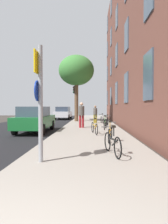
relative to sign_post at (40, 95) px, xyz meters
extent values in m
plane|color=#332D28|center=(-2.11, 10.89, -1.92)|extent=(41.80, 41.80, 0.00)
cube|color=black|center=(-4.21, 10.89, -1.92)|extent=(7.00, 38.00, 0.01)
cube|color=gray|center=(1.39, 10.89, -1.86)|extent=(4.20, 38.00, 0.12)
cube|color=brown|center=(3.99, 10.39, 5.35)|extent=(0.50, 27.00, 14.55)
cube|color=#384756|center=(3.71, 2.89, 0.94)|extent=(0.06, 1.29, 1.97)
cube|color=#384756|center=(3.71, 7.89, 0.94)|extent=(0.06, 1.29, 1.97)
cube|color=#384756|center=(3.71, 12.89, 0.94)|extent=(0.06, 1.29, 1.97)
cube|color=#384756|center=(3.71, 17.89, 0.94)|extent=(0.06, 1.29, 1.97)
cube|color=#384756|center=(3.71, 22.89, 0.94)|extent=(0.06, 1.29, 1.97)
cube|color=#384756|center=(3.71, 7.89, 4.33)|extent=(0.06, 1.29, 1.97)
cube|color=#384756|center=(3.71, 12.89, 4.33)|extent=(0.06, 1.29, 1.97)
cube|color=#384756|center=(3.71, 17.89, 4.33)|extent=(0.06, 1.29, 1.97)
cube|color=#384756|center=(3.71, 22.89, 4.33)|extent=(0.06, 1.29, 1.97)
cube|color=#384756|center=(3.71, 12.89, 7.72)|extent=(0.06, 1.29, 1.97)
cube|color=#384756|center=(3.71, 17.89, 7.72)|extent=(0.06, 1.29, 1.97)
cube|color=#384756|center=(3.71, 22.89, 7.72)|extent=(0.06, 1.29, 1.97)
cube|color=#384756|center=(3.71, 17.89, 11.10)|extent=(0.06, 1.29, 1.97)
cube|color=#384756|center=(3.71, 22.89, 11.10)|extent=(0.06, 1.29, 1.97)
cylinder|color=gray|center=(0.02, 0.00, -0.23)|extent=(0.12, 0.12, 3.14)
cube|color=yellow|center=(-0.06, 0.00, 0.87)|extent=(0.03, 0.60, 0.60)
cylinder|color=#14339E|center=(-0.06, 0.00, 0.12)|extent=(0.03, 0.56, 0.56)
cylinder|color=black|center=(-0.24, 16.61, 0.11)|extent=(0.12, 0.12, 3.83)
cube|color=black|center=(-0.42, 16.61, 1.57)|extent=(0.20, 0.24, 0.80)
sphere|color=#4B0707|center=(-0.53, 16.61, 1.83)|extent=(0.16, 0.16, 0.16)
sphere|color=#523707|center=(-0.53, 16.61, 1.57)|extent=(0.16, 0.16, 0.16)
sphere|color=green|center=(-0.53, 16.61, 1.31)|extent=(0.16, 0.16, 0.16)
cylinder|color=brown|center=(-0.12, 15.42, 0.29)|extent=(0.40, 0.40, 4.19)
ellipsoid|color=#387533|center=(-0.12, 15.42, 3.48)|extent=(3.67, 3.67, 3.12)
torus|color=black|center=(1.95, 1.40, -1.48)|extent=(0.17, 0.63, 0.64)
torus|color=black|center=(2.15, 0.38, -1.48)|extent=(0.17, 0.63, 0.64)
cylinder|color=black|center=(2.05, 0.89, -1.31)|extent=(0.22, 0.87, 0.04)
cylinder|color=black|center=(2.10, 0.64, -1.39)|extent=(0.15, 0.53, 0.29)
cylinder|color=black|center=(2.08, 0.74, -1.06)|extent=(0.04, 0.04, 0.28)
cube|color=black|center=(2.08, 0.74, -0.90)|extent=(0.10, 0.24, 0.06)
cylinder|color=#4C4C4C|center=(1.95, 1.40, -0.98)|extent=(0.42, 0.11, 0.03)
torus|color=black|center=(2.33, 3.82, -1.50)|extent=(0.16, 0.61, 0.61)
torus|color=black|center=(2.13, 2.76, -1.50)|extent=(0.16, 0.61, 0.61)
cylinder|color=#C68C19|center=(2.23, 3.29, -1.33)|extent=(0.22, 0.91, 0.04)
cylinder|color=#C68C19|center=(2.18, 3.02, -1.41)|extent=(0.15, 0.55, 0.30)
cylinder|color=#C68C19|center=(2.20, 3.13, -1.09)|extent=(0.04, 0.04, 0.28)
cube|color=black|center=(2.20, 3.13, -0.93)|extent=(0.10, 0.24, 0.06)
cylinder|color=#4C4C4C|center=(2.33, 3.82, -1.01)|extent=(0.42, 0.11, 0.03)
torus|color=black|center=(1.49, 6.22, -1.50)|extent=(0.14, 0.61, 0.61)
torus|color=black|center=(1.68, 5.15, -1.50)|extent=(0.14, 0.61, 0.61)
cylinder|color=#C68C19|center=(1.59, 5.69, -1.33)|extent=(0.20, 0.92, 0.04)
cylinder|color=#C68C19|center=(1.63, 5.42, -1.41)|extent=(0.14, 0.56, 0.30)
cylinder|color=#C68C19|center=(1.61, 5.53, -1.09)|extent=(0.04, 0.04, 0.28)
cube|color=black|center=(1.61, 5.53, -0.93)|extent=(0.10, 0.24, 0.06)
cylinder|color=#4C4C4C|center=(1.49, 6.22, -1.01)|extent=(0.42, 0.10, 0.03)
torus|color=black|center=(2.44, 8.62, -1.48)|extent=(0.14, 0.65, 0.65)
torus|color=black|center=(2.27, 7.56, -1.48)|extent=(0.14, 0.65, 0.65)
cylinder|color=#267233|center=(2.35, 8.09, -1.30)|extent=(0.19, 0.91, 0.04)
cylinder|color=#267233|center=(2.31, 7.82, -1.38)|extent=(0.13, 0.55, 0.30)
cylinder|color=#267233|center=(2.33, 7.93, -1.05)|extent=(0.04, 0.04, 0.28)
cube|color=black|center=(2.33, 7.93, -0.89)|extent=(0.10, 0.24, 0.06)
cylinder|color=#4C4C4C|center=(2.44, 8.62, -0.97)|extent=(0.42, 0.10, 0.03)
torus|color=black|center=(2.78, 10.98, -1.50)|extent=(0.13, 0.62, 0.62)
torus|color=black|center=(2.63, 10.00, -1.50)|extent=(0.13, 0.62, 0.62)
cylinder|color=black|center=(2.71, 10.49, -1.33)|extent=(0.17, 0.85, 0.04)
cylinder|color=black|center=(2.67, 10.24, -1.40)|extent=(0.12, 0.52, 0.28)
cylinder|color=black|center=(2.69, 10.34, -1.09)|extent=(0.04, 0.04, 0.28)
cube|color=black|center=(2.69, 10.34, -0.93)|extent=(0.10, 0.24, 0.06)
cylinder|color=#4C4C4C|center=(2.78, 10.98, -1.01)|extent=(0.42, 0.09, 0.03)
torus|color=black|center=(2.36, 13.38, -1.50)|extent=(0.11, 0.60, 0.60)
torus|color=black|center=(2.48, 12.40, -1.50)|extent=(0.11, 0.60, 0.60)
cylinder|color=#99999E|center=(2.42, 12.89, -1.34)|extent=(0.14, 0.84, 0.04)
cylinder|color=#99999E|center=(2.45, 12.65, -1.41)|extent=(0.10, 0.51, 0.28)
cylinder|color=#99999E|center=(2.44, 12.74, -1.10)|extent=(0.04, 0.04, 0.28)
cube|color=black|center=(2.44, 12.74, -0.94)|extent=(0.10, 0.24, 0.06)
cylinder|color=#4C4C4C|center=(2.36, 13.38, -1.02)|extent=(0.42, 0.08, 0.03)
cylinder|color=maroon|center=(0.62, 8.96, -1.36)|extent=(0.17, 0.17, 0.89)
cylinder|color=maroon|center=(0.81, 8.96, -1.36)|extent=(0.17, 0.17, 0.89)
cylinder|color=#4C4742|center=(0.71, 8.96, -0.58)|extent=(0.48, 0.48, 0.67)
sphere|color=tan|center=(0.71, 8.96, -0.11)|extent=(0.24, 0.24, 0.24)
cylinder|color=olive|center=(1.71, 13.13, -1.41)|extent=(0.15, 0.15, 0.79)
cylinder|color=olive|center=(1.88, 13.13, -1.41)|extent=(0.15, 0.15, 0.79)
cylinder|color=#4C4742|center=(1.80, 13.13, -0.72)|extent=(0.50, 0.50, 0.59)
sphere|color=#936B4C|center=(1.80, 13.13, -0.30)|extent=(0.21, 0.21, 0.21)
cube|color=#19662D|center=(-2.15, 7.23, -1.24)|extent=(1.77, 4.38, 0.70)
cube|color=#384756|center=(-2.15, 7.02, -0.59)|extent=(1.48, 2.45, 0.60)
cylinder|color=black|center=(-2.95, 8.63, -1.59)|extent=(0.22, 0.64, 0.64)
cylinder|color=black|center=(-1.36, 8.63, -1.59)|extent=(0.22, 0.64, 0.64)
cylinder|color=black|center=(-2.95, 5.84, -1.59)|extent=(0.22, 0.64, 0.64)
cylinder|color=black|center=(-1.36, 5.84, -1.59)|extent=(0.22, 0.64, 0.64)
cube|color=silver|center=(-2.18, 20.41, -1.24)|extent=(1.93, 4.38, 0.70)
cube|color=#2D3847|center=(-2.18, 20.19, -0.59)|extent=(1.59, 2.47, 0.60)
cylinder|color=black|center=(-3.01, 21.80, -1.59)|extent=(0.22, 0.64, 0.64)
cylinder|color=black|center=(-1.34, 21.80, -1.59)|extent=(0.22, 0.64, 0.64)
cylinder|color=black|center=(-3.01, 19.02, -1.59)|extent=(0.22, 0.64, 0.64)
cylinder|color=black|center=(-1.34, 19.02, -1.59)|extent=(0.22, 0.64, 0.64)
camera|label=1|loc=(1.38, -5.32, -0.31)|focal=31.95mm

